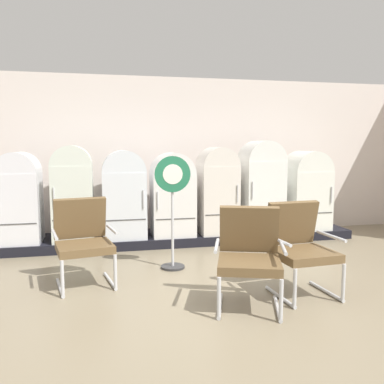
{
  "coord_description": "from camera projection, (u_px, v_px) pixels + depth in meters",
  "views": [
    {
      "loc": [
        -1.18,
        -3.68,
        1.66
      ],
      "look_at": [
        0.25,
        2.75,
        0.88
      ],
      "focal_mm": 37.97,
      "sensor_mm": 36.0,
      "label": 1
    }
  ],
  "objects": [
    {
      "name": "refrigerator_0",
      "position": [
        19.0,
        195.0,
        6.21
      ],
      "size": [
        0.63,
        0.67,
        1.39
      ],
      "color": "white",
      "rests_on": "display_plinth"
    },
    {
      "name": "display_plinth",
      "position": [
        174.0,
        237.0,
        6.94
      ],
      "size": [
        6.19,
        0.95,
        0.15
      ],
      "primitive_type": "cube",
      "color": "black",
      "rests_on": "ground"
    },
    {
      "name": "armchair_center",
      "position": [
        249.0,
        252.0,
        4.15
      ],
      "size": [
        0.82,
        0.85,
        1.02
      ],
      "color": "silver",
      "rests_on": "ground"
    },
    {
      "name": "refrigerator_5",
      "position": [
        261.0,
        184.0,
        7.04
      ],
      "size": [
        0.68,
        0.65,
        1.57
      ],
      "color": "white",
      "rests_on": "display_plinth"
    },
    {
      "name": "refrigerator_6",
      "position": [
        306.0,
        188.0,
        7.26
      ],
      "size": [
        0.71,
        0.69,
        1.39
      ],
      "color": "white",
      "rests_on": "display_plinth"
    },
    {
      "name": "armchair_left",
      "position": [
        83.0,
        237.0,
        4.81
      ],
      "size": [
        0.77,
        0.8,
        1.02
      ],
      "color": "silver",
      "rests_on": "ground"
    },
    {
      "name": "refrigerator_2",
      "position": [
        124.0,
        192.0,
        6.57
      ],
      "size": [
        0.68,
        0.7,
        1.42
      ],
      "color": "white",
      "rests_on": "display_plinth"
    },
    {
      "name": "back_wall",
      "position": [
        168.0,
        156.0,
        7.4
      ],
      "size": [
        11.76,
        0.12,
        2.85
      ],
      "color": "silver",
      "rests_on": "ground"
    },
    {
      "name": "ground",
      "position": [
        227.0,
        315.0,
        4.02
      ],
      "size": [
        12.0,
        10.0,
        0.05
      ],
      "primitive_type": "cube",
      "color": "#83755C"
    },
    {
      "name": "sign_stand",
      "position": [
        173.0,
        213.0,
        5.37
      ],
      "size": [
        0.48,
        0.32,
        1.51
      ],
      "color": "#2D2D30",
      "rests_on": "ground"
    },
    {
      "name": "refrigerator_1",
      "position": [
        73.0,
        190.0,
        6.38
      ],
      "size": [
        0.62,
        0.66,
        1.49
      ],
      "color": "silver",
      "rests_on": "display_plinth"
    },
    {
      "name": "armchair_right",
      "position": [
        300.0,
        244.0,
        4.5
      ],
      "size": [
        0.73,
        0.74,
        1.02
      ],
      "color": "silver",
      "rests_on": "ground"
    },
    {
      "name": "refrigerator_4",
      "position": [
        217.0,
        188.0,
        6.87
      ],
      "size": [
        0.62,
        0.62,
        1.46
      ],
      "color": "silver",
      "rests_on": "display_plinth"
    },
    {
      "name": "refrigerator_3",
      "position": [
        173.0,
        192.0,
        6.7
      ],
      "size": [
        0.7,
        0.61,
        1.38
      ],
      "color": "white",
      "rests_on": "display_plinth"
    }
  ]
}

